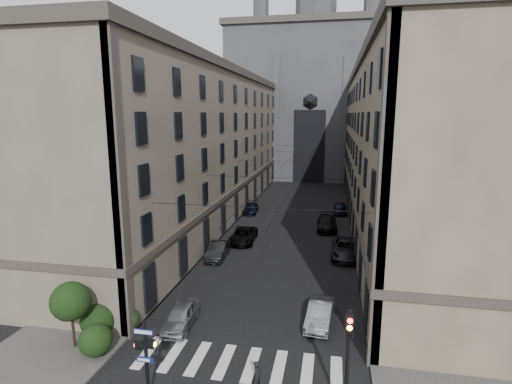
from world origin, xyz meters
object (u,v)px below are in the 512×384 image
Objects in this scene: traffic_light_right at (348,353)px; car_right_far at (340,208)px; car_left_near at (181,316)px; car_left_far at (251,208)px; pedestrian at (257,377)px; car_right_near at (320,314)px; car_right_midfar at (327,223)px; car_left_midnear at (218,250)px; pedestrian_signal_left at (146,355)px; car_left_midfar at (243,235)px; car_right_midnear at (346,248)px; gothic_tower at (314,92)px.

traffic_light_right is 38.01m from car_right_far.
car_left_near reaches higher than car_left_far.
car_right_near is at bearing -10.84° from pedestrian.
car_right_far is 2.70× the size of pedestrian.
traffic_light_right is at bearing -75.39° from car_right_near.
car_right_midfar reaches higher than pedestrian.
car_left_midnear is 14.16m from car_right_near.
traffic_light_right reaches higher than car_left_midnear.
pedestrian_signal_left is 0.76× the size of car_left_midfar.
car_left_midnear reaches higher than car_left_midfar.
car_left_near is 0.78× the size of car_left_midfar.
car_left_near is 0.69× the size of car_right_midnear.
car_right_midfar is at bearing 46.59° from car_left_midnear.
pedestrian_signal_left is 0.72× the size of car_right_midfar.
car_left_near is 0.74× the size of car_right_midfar.
car_left_midfar is at bearing 91.88° from pedestrian_signal_left.
traffic_light_right is 1.16× the size of car_left_far.
pedestrian_signal_left is 23.87m from car_left_midfar.
car_right_midfar is at bearing 94.80° from car_right_near.
car_left_midnear reaches higher than car_left_far.
car_right_midfar is (7.71, 30.19, -1.52)m from pedestrian_signal_left.
car_left_midnear is at bearing 32.77° from pedestrian.
car_right_near is at bearing -92.01° from car_right_midfar.
traffic_light_right is 37.82m from car_left_far.
gothic_tower is 13.52× the size of car_right_near.
car_right_far is 37.11m from pedestrian.
car_right_midnear is (0.60, 20.94, -2.46)m from traffic_light_right.
car_right_near is 13.00m from car_right_midnear.
car_right_near is 29.87m from car_right_far.
pedestrian_signal_left is 6.77m from car_left_near.
car_left_near is 0.92× the size of car_left_far.
pedestrian_signal_left is at bearing -177.36° from traffic_light_right.
car_right_midnear is 20.42m from pedestrian.
car_left_midnear is 18.63m from pedestrian.
pedestrian_signal_left is 11.61m from car_right_near.
car_right_near is 7.54m from pedestrian.
pedestrian_signal_left is at bearing -127.37° from car_right_near.
car_right_far is (5.85, -35.11, -17.07)m from gothic_tower.
car_left_midfar is 1.23× the size of car_right_near.
car_right_midnear is 1.07× the size of car_right_midfar.
car_right_near is at bearing 99.81° from traffic_light_right.
pedestrian_signal_left is 36.42m from car_left_far.
gothic_tower reaches higher than car_right_midfar.
car_left_far is 0.81× the size of car_right_midfar.
pedestrian reaches higher than car_right_far.
gothic_tower is 14.50× the size of pedestrian_signal_left.
pedestrian is (1.46, -71.96, -17.00)m from gothic_tower.
car_right_midfar is (0.00, 21.68, 0.10)m from car_right_near.
car_left_midnear is 0.81× the size of car_right_midfar.
car_left_midnear is (-2.09, 18.74, -1.58)m from pedestrian_signal_left.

